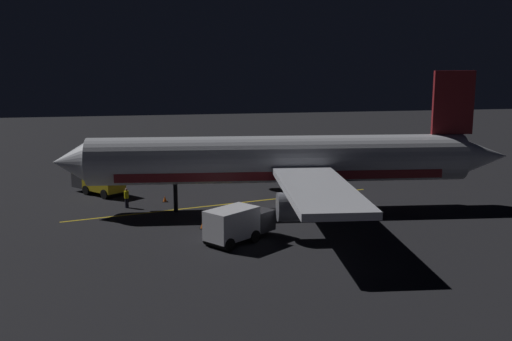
% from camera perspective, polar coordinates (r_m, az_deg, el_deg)
% --- Properties ---
extents(ground_plane, '(180.00, 180.00, 0.20)m').
position_cam_1_polar(ground_plane, '(52.27, 2.16, -3.80)').
color(ground_plane, black).
extents(apron_guide_stripe, '(7.24, 28.36, 0.01)m').
position_cam_1_polar(apron_guide_stripe, '(54.13, -2.63, -3.19)').
color(apron_guide_stripe, gold).
rests_on(apron_guide_stripe, ground_plane).
extents(airliner, '(34.30, 39.36, 11.87)m').
position_cam_1_polar(airliner, '(51.44, 2.87, 0.89)').
color(airliner, silver).
rests_on(airliner, ground_plane).
extents(baggage_truck, '(5.77, 5.32, 2.15)m').
position_cam_1_polar(baggage_truck, '(59.68, -14.63, -1.10)').
color(baggage_truck, gold).
rests_on(baggage_truck, ground_plane).
extents(catering_truck, '(5.00, 5.62, 2.55)m').
position_cam_1_polar(catering_truck, '(42.83, -1.78, -5.15)').
color(catering_truck, silver).
rests_on(catering_truck, ground_plane).
extents(ground_crew_worker, '(0.40, 0.40, 1.74)m').
position_cam_1_polar(ground_crew_worker, '(53.76, -12.18, -2.55)').
color(ground_crew_worker, black).
rests_on(ground_crew_worker, ground_plane).
extents(traffic_cone_near_left, '(0.50, 0.50, 0.55)m').
position_cam_1_polar(traffic_cone_near_left, '(46.57, -5.08, -5.20)').
color(traffic_cone_near_left, '#EA590F').
rests_on(traffic_cone_near_left, ground_plane).
extents(traffic_cone_near_right, '(0.50, 0.50, 0.55)m').
position_cam_1_polar(traffic_cone_near_right, '(47.51, -2.95, -4.85)').
color(traffic_cone_near_right, '#EA590F').
rests_on(traffic_cone_near_right, ground_plane).
extents(traffic_cone_under_wing, '(0.50, 0.50, 0.55)m').
position_cam_1_polar(traffic_cone_under_wing, '(55.47, -8.64, -2.70)').
color(traffic_cone_under_wing, '#EA590F').
rests_on(traffic_cone_under_wing, ground_plane).
extents(traffic_cone_far, '(0.50, 0.50, 0.55)m').
position_cam_1_polar(traffic_cone_far, '(52.40, -2.28, -3.37)').
color(traffic_cone_far, '#EA590F').
rests_on(traffic_cone_far, ground_plane).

